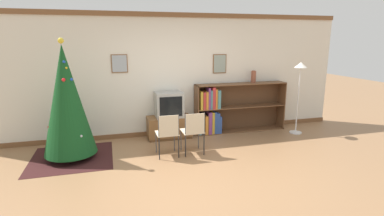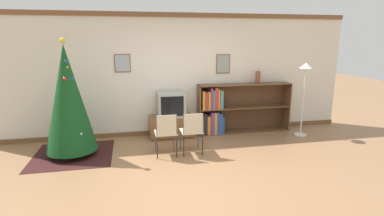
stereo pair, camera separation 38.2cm
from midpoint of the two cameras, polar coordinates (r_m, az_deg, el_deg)
The scene contains 11 objects.
ground_plane at distance 5.03m, azimuth 2.71°, elevation -12.29°, with size 24.00×24.00×0.00m, color #936B47.
wall_back at distance 6.75m, azimuth -1.89°, elevation 6.26°, with size 8.22×0.11×2.70m.
area_rug at distance 6.09m, azimuth -19.99°, elevation -8.39°, with size 1.44×1.44×0.01m.
christmas_tree at distance 5.80m, azimuth -20.82°, elevation 1.58°, with size 0.92×0.92×2.16m.
tv_console at distance 6.67m, azimuth -2.33°, elevation -3.58°, with size 0.96×0.46×0.48m.
television at distance 6.54m, azimuth -2.37°, elevation 0.70°, with size 0.59×0.45×0.54m.
folding_chair_left at distance 5.53m, azimuth -2.98°, elevation -4.61°, with size 0.40×0.40×0.82m.
folding_chair_right at distance 5.63m, azimuth 1.98°, elevation -4.30°, with size 0.40×0.40×0.82m.
bookshelf at distance 6.97m, azimuth 8.24°, elevation -0.43°, with size 2.19×0.36×1.14m.
vase at distance 7.16m, azimuth 13.92°, elevation 5.73°, with size 0.11×0.11×0.28m.
standing_lamp at distance 7.09m, azimuth 22.17°, elevation 4.91°, with size 0.28×0.28×1.64m.
Camera 2 is at (-0.97, -4.44, 2.15)m, focal length 28.00 mm.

